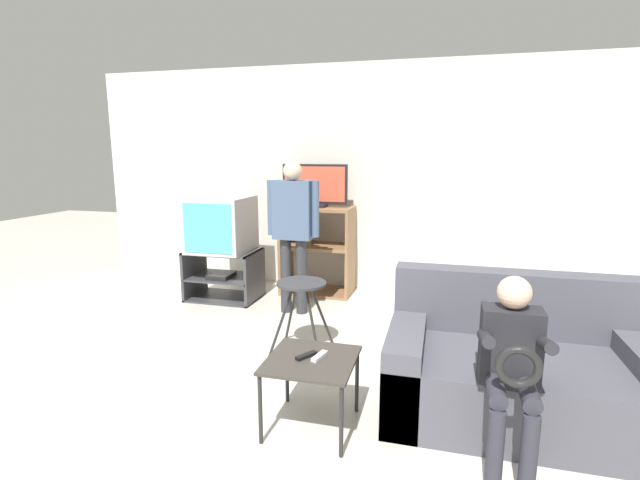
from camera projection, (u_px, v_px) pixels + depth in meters
wall_back at (350, 179)px, 5.40m from camera, size 6.40×0.06×2.60m
tv_stand at (224, 275)px, 5.15m from camera, size 0.77×0.53×0.55m
television_main at (221, 224)px, 5.05m from camera, size 0.62×0.62×0.59m
media_shelf at (317, 249)px, 5.33m from camera, size 0.80×0.48×1.01m
television_flat at (315, 187)px, 5.17m from camera, size 0.74×0.20×0.48m
folding_stool at (301, 293)px, 3.75m from camera, size 0.45×0.45×0.59m
snack_table at (311, 366)px, 2.71m from camera, size 0.51×0.51×0.44m
remote_control_black at (306, 356)px, 2.72m from camera, size 0.11×0.14×0.02m
remote_control_white at (319, 356)px, 2.71m from camera, size 0.07×0.15×0.02m
couch at (517, 371)px, 2.87m from camera, size 1.57×0.92×0.84m
person_standing_adult at (293, 223)px, 4.58m from camera, size 0.53×0.20×1.53m
person_seated_child at (512, 359)px, 2.34m from camera, size 0.33×0.43×1.00m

